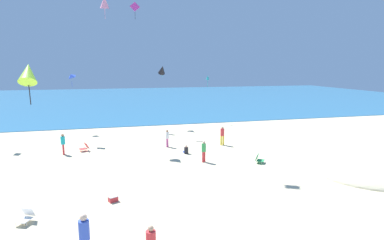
{
  "coord_description": "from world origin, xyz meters",
  "views": [
    {
      "loc": [
        -5.03,
        -11.3,
        6.32
      ],
      "look_at": [
        0.0,
        8.43,
        2.86
      ],
      "focal_mm": 29.51,
      "sensor_mm": 36.0,
      "label": 1
    }
  ],
  "objects_px": {
    "kite_blue": "(71,76)",
    "kite_black": "(162,70)",
    "kite_teal": "(208,78)",
    "person_5": "(186,150)",
    "kite_magenta": "(135,7)",
    "kite_pink": "(104,3)",
    "cooler_box": "(113,199)",
    "beach_chair_far_left": "(26,216)",
    "person_2": "(204,150)",
    "person_4": "(63,143)",
    "person_0": "(84,235)",
    "beach_chair_mid_beach": "(259,159)",
    "beach_chair_far_right": "(85,147)",
    "kite_lime": "(28,73)",
    "person_6": "(167,137)",
    "person_1": "(150,238)",
    "person_3": "(222,134)"
  },
  "relations": [
    {
      "from": "person_6",
      "to": "kite_magenta",
      "type": "bearing_deg",
      "value": 134.28
    },
    {
      "from": "person_2",
      "to": "kite_pink",
      "type": "bearing_deg",
      "value": 6.66
    },
    {
      "from": "person_4",
      "to": "kite_pink",
      "type": "relative_size",
      "value": 0.9
    },
    {
      "from": "person_1",
      "to": "beach_chair_far_left",
      "type": "bearing_deg",
      "value": -69.29
    },
    {
      "from": "kite_pink",
      "to": "kite_magenta",
      "type": "relative_size",
      "value": 1.04
    },
    {
      "from": "kite_black",
      "to": "cooler_box",
      "type": "bearing_deg",
      "value": -106.26
    },
    {
      "from": "cooler_box",
      "to": "kite_black",
      "type": "distance_m",
      "value": 19.82
    },
    {
      "from": "person_0",
      "to": "kite_lime",
      "type": "relative_size",
      "value": 1.17
    },
    {
      "from": "kite_black",
      "to": "person_3",
      "type": "bearing_deg",
      "value": -69.57
    },
    {
      "from": "beach_chair_far_right",
      "to": "person_5",
      "type": "xyz_separation_m",
      "value": [
        7.27,
        -2.55,
        -0.06
      ]
    },
    {
      "from": "cooler_box",
      "to": "person_1",
      "type": "distance_m",
      "value": 4.38
    },
    {
      "from": "beach_chair_mid_beach",
      "to": "kite_teal",
      "type": "height_order",
      "value": "kite_teal"
    },
    {
      "from": "person_3",
      "to": "person_4",
      "type": "height_order",
      "value": "person_3"
    },
    {
      "from": "kite_teal",
      "to": "person_5",
      "type": "bearing_deg",
      "value": -113.55
    },
    {
      "from": "person_4",
      "to": "kite_blue",
      "type": "height_order",
      "value": "kite_blue"
    },
    {
      "from": "kite_pink",
      "to": "person_2",
      "type": "bearing_deg",
      "value": -48.75
    },
    {
      "from": "beach_chair_far_left",
      "to": "kite_magenta",
      "type": "relative_size",
      "value": 0.51
    },
    {
      "from": "kite_black",
      "to": "kite_teal",
      "type": "height_order",
      "value": "kite_black"
    },
    {
      "from": "kite_magenta",
      "to": "kite_pink",
      "type": "bearing_deg",
      "value": -116.06
    },
    {
      "from": "cooler_box",
      "to": "kite_blue",
      "type": "bearing_deg",
      "value": 102.94
    },
    {
      "from": "person_5",
      "to": "beach_chair_mid_beach",
      "type": "bearing_deg",
      "value": -136.58
    },
    {
      "from": "person_5",
      "to": "kite_teal",
      "type": "bearing_deg",
      "value": -30.66
    },
    {
      "from": "beach_chair_far_left",
      "to": "person_5",
      "type": "distance_m",
      "value": 12.21
    },
    {
      "from": "person_0",
      "to": "kite_black",
      "type": "bearing_deg",
      "value": 163.81
    },
    {
      "from": "cooler_box",
      "to": "beach_chair_far_left",
      "type": "bearing_deg",
      "value": -160.25
    },
    {
      "from": "person_0",
      "to": "beach_chair_mid_beach",
      "type": "bearing_deg",
      "value": 128.61
    },
    {
      "from": "person_6",
      "to": "kite_lime",
      "type": "xyz_separation_m",
      "value": [
        -6.72,
        -12.86,
        5.31
      ]
    },
    {
      "from": "person_0",
      "to": "person_4",
      "type": "height_order",
      "value": "person_0"
    },
    {
      "from": "kite_lime",
      "to": "person_6",
      "type": "bearing_deg",
      "value": 62.41
    },
    {
      "from": "person_1",
      "to": "kite_magenta",
      "type": "bearing_deg",
      "value": -131.01
    },
    {
      "from": "person_5",
      "to": "person_6",
      "type": "relative_size",
      "value": 0.47
    },
    {
      "from": "kite_black",
      "to": "kite_magenta",
      "type": "distance_m",
      "value": 6.57
    },
    {
      "from": "cooler_box",
      "to": "person_0",
      "type": "relative_size",
      "value": 0.29
    },
    {
      "from": "beach_chair_mid_beach",
      "to": "person_6",
      "type": "xyz_separation_m",
      "value": [
        -5.16,
        5.67,
        0.53
      ]
    },
    {
      "from": "beach_chair_far_right",
      "to": "person_1",
      "type": "distance_m",
      "value": 14.4
    },
    {
      "from": "person_0",
      "to": "person_4",
      "type": "relative_size",
      "value": 1.12
    },
    {
      "from": "beach_chair_far_left",
      "to": "cooler_box",
      "type": "height_order",
      "value": "beach_chair_far_left"
    },
    {
      "from": "kite_blue",
      "to": "cooler_box",
      "type": "bearing_deg",
      "value": -77.06
    },
    {
      "from": "kite_teal",
      "to": "beach_chair_far_left",
      "type": "bearing_deg",
      "value": -123.96
    },
    {
      "from": "cooler_box",
      "to": "kite_lime",
      "type": "distance_m",
      "value": 7.26
    },
    {
      "from": "kite_blue",
      "to": "kite_black",
      "type": "height_order",
      "value": "kite_black"
    },
    {
      "from": "person_3",
      "to": "person_1",
      "type": "bearing_deg",
      "value": 158.13
    },
    {
      "from": "person_4",
      "to": "beach_chair_far_right",
      "type": "bearing_deg",
      "value": 13.5
    },
    {
      "from": "person_5",
      "to": "kite_magenta",
      "type": "bearing_deg",
      "value": 7.3
    },
    {
      "from": "person_4",
      "to": "person_2",
      "type": "bearing_deg",
      "value": -33.66
    },
    {
      "from": "person_0",
      "to": "kite_blue",
      "type": "relative_size",
      "value": 1.49
    },
    {
      "from": "beach_chair_far_right",
      "to": "person_3",
      "type": "bearing_deg",
      "value": 152.02
    },
    {
      "from": "kite_pink",
      "to": "person_1",
      "type": "bearing_deg",
      "value": -85.12
    },
    {
      "from": "beach_chair_mid_beach",
      "to": "kite_blue",
      "type": "bearing_deg",
      "value": 179.48
    },
    {
      "from": "person_3",
      "to": "cooler_box",
      "type": "bearing_deg",
      "value": 143.58
    }
  ]
}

